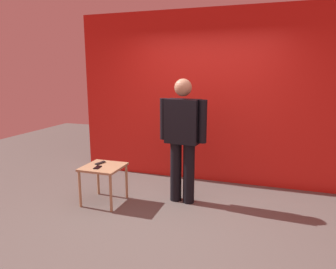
{
  "coord_description": "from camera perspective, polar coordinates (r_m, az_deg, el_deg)",
  "views": [
    {
      "loc": [
        1.03,
        -3.37,
        1.82
      ],
      "look_at": [
        -0.26,
        0.55,
        0.99
      ],
      "focal_mm": 32.8,
      "sensor_mm": 36.0,
      "label": 1
    }
  ],
  "objects": [
    {
      "name": "ground_plane",
      "position": [
        3.97,
        1.19,
        -15.91
      ],
      "size": [
        12.0,
        12.0,
        0.0
      ],
      "primitive_type": "plane",
      "color": "#59544F"
    },
    {
      "name": "tv_remote",
      "position": [
        4.52,
        -12.47,
        -5.17
      ],
      "size": [
        0.09,
        0.18,
        0.02
      ],
      "primitive_type": "cube",
      "rotation": [
        0.0,
        0.0,
        -0.26
      ],
      "color": "black",
      "rests_on": "side_table"
    },
    {
      "name": "cell_phone",
      "position": [
        4.34,
        -12.96,
        -5.97
      ],
      "size": [
        0.09,
        0.15,
        0.01
      ],
      "primitive_type": "cube",
      "rotation": [
        0.0,
        0.0,
        0.12
      ],
      "color": "black",
      "rests_on": "side_table"
    },
    {
      "name": "standing_person",
      "position": [
        4.25,
        2.74,
        -0.06
      ],
      "size": [
        0.69,
        0.28,
        1.74
      ],
      "color": "black",
      "rests_on": "ground_plane"
    },
    {
      "name": "back_wall_red",
      "position": [
        5.18,
        6.78,
        6.82
      ],
      "size": [
        4.41,
        0.12,
        2.82
      ],
      "primitive_type": "cube",
      "color": "red",
      "rests_on": "ground_plane"
    },
    {
      "name": "side_table",
      "position": [
        4.43,
        -11.91,
        -6.7
      ],
      "size": [
        0.53,
        0.53,
        0.54
      ],
      "color": "tan",
      "rests_on": "ground_plane"
    }
  ]
}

